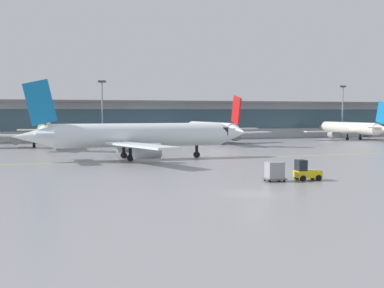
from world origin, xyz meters
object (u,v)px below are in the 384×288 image
Objects in this scene: taxiing_regional_jet at (138,136)px; apron_light_mast_2 at (343,109)px; baggage_tug at (306,172)px; cargo_dolly_lead at (275,171)px; apron_light_mast_1 at (102,108)px; gate_airplane_1 at (45,131)px; gate_airplane_2 at (212,130)px; gate_airplane_3 at (351,128)px.

apron_light_mast_2 is (68.09, 46.77, 4.22)m from taxiing_regional_jet.
cargo_dolly_lead is at bearing 180.00° from baggage_tug.
apron_light_mast_2 is (57.69, 75.32, 6.74)m from baggage_tug.
gate_airplane_1 is at bearing -132.43° from apron_light_mast_1.
gate_airplane_1 is at bearing 86.95° from gate_airplane_2.
apron_light_mast_2 is (61.03, 74.97, 6.58)m from cargo_dolly_lead.
taxiing_regional_jet is 12.54× the size of baggage_tug.
cargo_dolly_lead is (7.07, -28.20, -2.36)m from taxiing_regional_jet.
gate_airplane_1 is 34.21m from taxiing_regional_jet.
taxiing_regional_jet is (10.55, -32.54, 0.23)m from gate_airplane_1.
taxiing_regional_jet reaches higher than gate_airplane_2.
gate_airplane_2 is 0.89× the size of taxiing_regional_jet.
gate_airplane_2 is at bearing 94.09° from gate_airplane_3.
apron_light_mast_2 is (78.64, 14.22, 4.46)m from gate_airplane_1.
apron_light_mast_1 is 64.84m from apron_light_mast_2.
gate_airplane_2 reaches higher than baggage_tug.
apron_light_mast_2 reaches higher than baggage_tug.
apron_light_mast_1 reaches higher than gate_airplane_3.
apron_light_mast_2 reaches higher than gate_airplane_2.
gate_airplane_1 is 72.86m from gate_airplane_3.
taxiing_regional_jet is 47.95m from apron_light_mast_1.
gate_airplane_2 is at bearing -161.18° from apron_light_mast_2.
gate_airplane_1 is at bearing 112.22° from cargo_dolly_lead.
gate_airplane_3 is at bearing 54.98° from cargo_dolly_lead.
gate_airplane_2 is at bearing -87.15° from gate_airplane_1.
taxiing_regional_jet is 29.17m from cargo_dolly_lead.
gate_airplane_2 is 11.12× the size of baggage_tug.
apron_light_mast_1 is 1.01× the size of apron_light_mast_2.
apron_light_mast_2 is at bearing 56.91° from cargo_dolly_lead.
taxiing_regional_jet is (-62.27, -35.13, 0.61)m from gate_airplane_3.
gate_airplane_3 is at bearing -116.58° from apron_light_mast_2.
taxiing_regional_jet reaches higher than baggage_tug.
apron_light_mast_1 reaches higher than apron_light_mast_2.
cargo_dolly_lead is 96.89m from apron_light_mast_2.
gate_airplane_1 is 0.93× the size of taxiing_regional_jet.
apron_light_mast_2 is (43.89, 14.96, 4.61)m from gate_airplane_2.
taxiing_regional_jet is 2.47× the size of apron_light_mast_2.
gate_airplane_2 is 46.60m from apron_light_mast_2.
baggage_tug is (-51.87, -63.68, -1.90)m from gate_airplane_3.
gate_airplane_2 is 2.19× the size of apron_light_mast_2.
gate_airplane_2 reaches higher than gate_airplane_3.
apron_light_mast_1 is (-7.15, 76.20, 6.82)m from baggage_tug.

